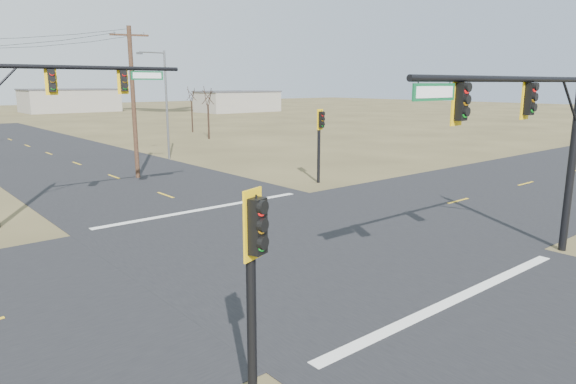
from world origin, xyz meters
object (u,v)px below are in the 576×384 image
object	(u,v)px
mast_arm_far	(49,102)
bare_tree_c	(208,96)
pedestal_signal_ne	(320,130)
utility_pole_near	(133,101)
mast_arm_near	(532,122)
pedestal_signal_sw	(255,257)
bare_tree_d	(191,94)
streetlight_a	(164,99)

from	to	relation	value
mast_arm_far	bare_tree_c	world-z (taller)	mast_arm_far
pedestal_signal_ne	utility_pole_near	bearing A→B (deg)	125.85
mast_arm_near	pedestal_signal_sw	world-z (taller)	mast_arm_near
mast_arm_far	pedestal_signal_sw	xyz separation A→B (m)	(-1.74, -18.77, -2.26)
pedestal_signal_ne	bare_tree_d	bearing A→B (deg)	66.83
pedestal_signal_ne	streetlight_a	distance (m)	16.95
utility_pole_near	streetlight_a	xyz separation A→B (m)	(5.82, 7.08, -0.13)
bare_tree_c	bare_tree_d	bearing A→B (deg)	72.43
mast_arm_near	utility_pole_near	size ratio (longest dim) A/B	1.02
pedestal_signal_sw	bare_tree_c	xyz separation A→B (m)	(26.67, 45.83, 1.73)
mast_arm_far	utility_pole_near	distance (m)	10.99
mast_arm_far	streetlight_a	distance (m)	20.14
mast_arm_far	bare_tree_c	bearing A→B (deg)	63.58
streetlight_a	bare_tree_c	distance (m)	16.66
pedestal_signal_ne	streetlight_a	xyz separation A→B (m)	(-2.74, 16.64, 1.68)
pedestal_signal_ne	streetlight_a	size ratio (longest dim) A/B	0.53
pedestal_signal_sw	bare_tree_d	size ratio (longest dim) A/B	0.73
bare_tree_c	bare_tree_d	world-z (taller)	bare_tree_c
bare_tree_c	streetlight_a	bearing A→B (deg)	-133.86
pedestal_signal_sw	bare_tree_c	distance (m)	53.05
mast_arm_far	utility_pole_near	size ratio (longest dim) A/B	0.95
mast_arm_far	bare_tree_c	size ratio (longest dim) A/B	1.49
mast_arm_near	mast_arm_far	world-z (taller)	mast_arm_far
mast_arm_far	streetlight_a	size ratio (longest dim) A/B	1.05
mast_arm_near	pedestal_signal_sw	bearing A→B (deg)	-178.26
utility_pole_near	bare_tree_c	distance (m)	25.81
bare_tree_d	utility_pole_near	bearing A→B (deg)	-125.77
pedestal_signal_ne	bare_tree_d	xyz separation A→B (m)	(11.63, 37.59, 1.63)
pedestal_signal_ne	bare_tree_c	distance (m)	30.02
mast_arm_near	streetlight_a	bearing A→B (deg)	83.11
streetlight_a	utility_pole_near	bearing A→B (deg)	-145.59
pedestal_signal_ne	bare_tree_d	world-z (taller)	bare_tree_d
pedestal_signal_sw	utility_pole_near	world-z (taller)	utility_pole_near
bare_tree_d	mast_arm_near	bearing A→B (deg)	-107.96
streetlight_a	mast_arm_far	bearing A→B (deg)	-147.82
mast_arm_near	pedestal_signal_ne	bearing A→B (deg)	68.88
pedestal_signal_sw	bare_tree_d	distance (m)	62.23
pedestal_signal_sw	mast_arm_near	bearing A→B (deg)	-15.89
mast_arm_far	streetlight_a	world-z (taller)	streetlight_a
mast_arm_near	bare_tree_c	world-z (taller)	mast_arm_near
utility_pole_near	streetlight_a	world-z (taller)	utility_pole_near
pedestal_signal_sw	utility_pole_near	bearing A→B (deg)	51.75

